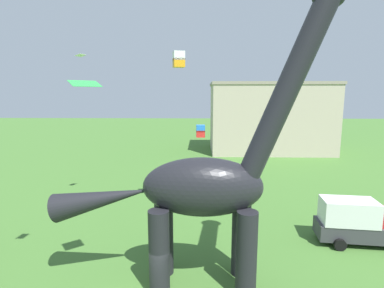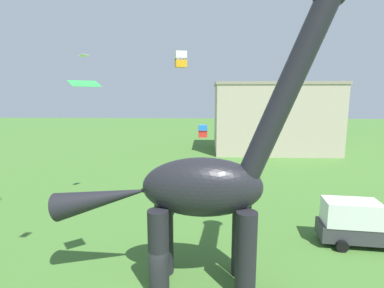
{
  "view_description": "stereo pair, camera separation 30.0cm",
  "coord_description": "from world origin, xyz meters",
  "views": [
    {
      "loc": [
        2.78,
        -12.96,
        10.39
      ],
      "look_at": [
        2.31,
        3.2,
        7.72
      ],
      "focal_mm": 28.04,
      "sensor_mm": 36.0,
      "label": 1
    },
    {
      "loc": [
        3.08,
        -12.94,
        10.39
      ],
      "look_at": [
        2.31,
        3.2,
        7.72
      ],
      "focal_mm": 28.04,
      "sensor_mm": 36.0,
      "label": 2
    }
  ],
  "objects": [
    {
      "name": "kite_high_right",
      "position": [
        2.77,
        14.3,
        7.1
      ],
      "size": [
        0.82,
        0.82,
        1.11
      ],
      "color": "#287AE5"
    },
    {
      "name": "background_building_block",
      "position": [
        15.38,
        42.89,
        6.28
      ],
      "size": [
        21.56,
        12.9,
        12.54
      ],
      "color": "#B7A893",
      "rests_on": "ground_plane"
    },
    {
      "name": "kite_far_left",
      "position": [
        1.02,
        11.39,
        13.14
      ],
      "size": [
        1.05,
        1.05,
        1.23
      ],
      "color": "white"
    },
    {
      "name": "person_photographer",
      "position": [
        0.26,
        9.85,
        0.97
      ],
      "size": [
        0.6,
        0.26,
        1.6
      ],
      "rotation": [
        0.0,
        0.0,
        0.15
      ],
      "color": "#2D3347",
      "rests_on": "ground_plane"
    },
    {
      "name": "dinosaur_sculpture",
      "position": [
        2.83,
        2.26,
        5.59
      ],
      "size": [
        14.8,
        3.13,
        15.47
      ],
      "rotation": [
        0.0,
        0.0,
        0.11
      ],
      "color": "black",
      "rests_on": "ground_plane"
    },
    {
      "name": "kite_mid_center",
      "position": [
        -7.5,
        13.16,
        13.7
      ],
      "size": [
        0.88,
        1.0,
        0.17
      ],
      "color": "white"
    },
    {
      "name": "kite_far_right",
      "position": [
        -2.41,
        0.55,
        10.89
      ],
      "size": [
        1.59,
        1.53,
        0.3
      ],
      "color": "green"
    },
    {
      "name": "parked_box_truck",
      "position": [
        13.79,
        7.16,
        1.65
      ],
      "size": [
        5.79,
        2.68,
        3.2
      ],
      "rotation": [
        0.0,
        0.0,
        -0.11
      ],
      "color": "#38383D",
      "rests_on": "ground_plane"
    }
  ]
}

